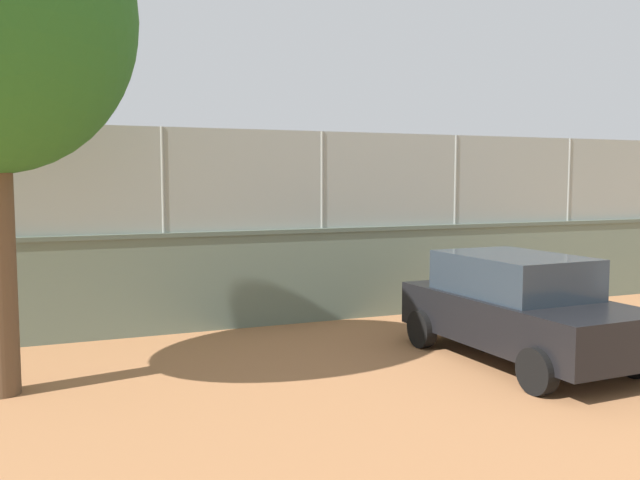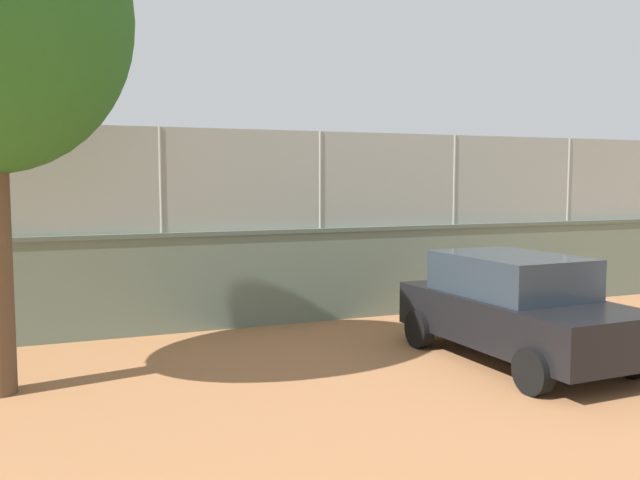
# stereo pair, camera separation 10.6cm
# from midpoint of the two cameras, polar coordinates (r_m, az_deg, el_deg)

# --- Properties ---
(ground_plane) EXTENTS (260.00, 260.00, 0.00)m
(ground_plane) POSITION_cam_midpoint_polar(r_m,az_deg,el_deg) (23.94, -6.18, -1.57)
(ground_plane) COLOR #A36B42
(perimeter_wall) EXTENTS (25.02, 1.12, 1.83)m
(perimeter_wall) POSITION_cam_midpoint_polar(r_m,az_deg,el_deg) (14.83, 10.96, -2.17)
(perimeter_wall) COLOR slate
(perimeter_wall) RESTS_ON ground_plane
(fence_panel_on_wall) EXTENTS (24.58, 0.83, 1.88)m
(fence_panel_on_wall) POSITION_cam_midpoint_polar(r_m,az_deg,el_deg) (14.71, 11.08, 4.98)
(fence_panel_on_wall) COLOR gray
(fence_panel_on_wall) RESTS_ON perimeter_wall
(player_near_wall_returning) EXTENTS (0.72, 1.18, 1.57)m
(player_near_wall_returning) POSITION_cam_midpoint_polar(r_m,az_deg,el_deg) (27.19, 3.82, 1.20)
(player_near_wall_returning) COLOR #591919
(player_near_wall_returning) RESTS_ON ground_plane
(player_baseline_waiting) EXTENTS (0.79, 0.72, 1.56)m
(player_baseline_waiting) POSITION_cam_midpoint_polar(r_m,az_deg,el_deg) (20.21, -17.37, -0.40)
(player_baseline_waiting) COLOR #B2B2B2
(player_baseline_waiting) RESTS_ON ground_plane
(sports_ball) EXTENTS (0.14, 0.14, 0.14)m
(sports_ball) POSITION_cam_midpoint_polar(r_m,az_deg,el_deg) (26.72, 7.62, -0.73)
(sports_ball) COLOR #3399D8
(sports_ball) RESTS_ON ground_plane
(spare_ball_by_wall) EXTENTS (0.13, 0.13, 0.13)m
(spare_ball_by_wall) POSITION_cam_midpoint_polar(r_m,az_deg,el_deg) (15.71, 9.69, -4.91)
(spare_ball_by_wall) COLOR white
(spare_ball_by_wall) RESTS_ON ground_plane
(courtside_bench) EXTENTS (1.61, 0.43, 0.87)m
(courtside_bench) POSITION_cam_midpoint_polar(r_m,az_deg,el_deg) (14.56, -8.04, -4.09)
(courtside_bench) COLOR #4C6B4C
(courtside_bench) RESTS_ON ground_plane
(parked_car_black) EXTENTS (2.02, 4.00, 1.63)m
(parked_car_black) POSITION_cam_midpoint_polar(r_m,az_deg,el_deg) (10.85, 16.09, -5.41)
(parked_car_black) COLOR black
(parked_car_black) RESTS_ON ground_plane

